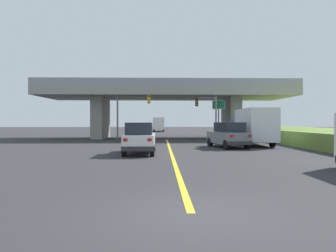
% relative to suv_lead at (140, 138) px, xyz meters
% --- Properties ---
extents(ground, '(160.00, 160.00, 0.00)m').
position_rel_suv_lead_xyz_m(ground, '(2.03, 18.73, -1.01)').
color(ground, '#2B2B2D').
extents(overpass_bridge, '(30.35, 9.61, 6.92)m').
position_rel_suv_lead_xyz_m(overpass_bridge, '(2.03, 18.73, 3.91)').
color(overpass_bridge, gray).
rests_on(overpass_bridge, ground).
extents(lane_divider_stripe, '(0.20, 28.51, 0.01)m').
position_rel_suv_lead_xyz_m(lane_divider_stripe, '(2.03, 1.31, -1.01)').
color(lane_divider_stripe, yellow).
rests_on(lane_divider_stripe, ground).
extents(suv_lead, '(1.92, 4.55, 2.02)m').
position_rel_suv_lead_xyz_m(suv_lead, '(0.00, 0.00, 0.00)').
color(suv_lead, silver).
rests_on(suv_lead, ground).
extents(suv_crossing, '(2.85, 4.65, 2.02)m').
position_rel_suv_lead_xyz_m(suv_crossing, '(6.72, 4.37, -0.00)').
color(suv_crossing, slate).
rests_on(suv_crossing, ground).
extents(box_truck, '(2.33, 7.24, 3.18)m').
position_rel_suv_lead_xyz_m(box_truck, '(9.47, 6.93, 0.65)').
color(box_truck, navy).
rests_on(box_truck, ground).
extents(traffic_signal_nearside, '(2.41, 0.36, 5.47)m').
position_rel_suv_lead_xyz_m(traffic_signal_nearside, '(6.76, 14.26, 2.41)').
color(traffic_signal_nearside, slate).
rests_on(traffic_signal_nearside, ground).
extents(traffic_signal_farside, '(3.74, 0.36, 5.85)m').
position_rel_suv_lead_xyz_m(traffic_signal_farside, '(-2.23, 14.31, 2.69)').
color(traffic_signal_farside, '#56595E').
rests_on(traffic_signal_farside, ground).
extents(highway_sign, '(1.46, 0.17, 4.70)m').
position_rel_suv_lead_xyz_m(highway_sign, '(8.03, 15.34, 2.41)').
color(highway_sign, '#56595E').
rests_on(highway_sign, ground).
extents(semi_truck_distant, '(2.33, 6.89, 2.92)m').
position_rel_suv_lead_xyz_m(semi_truck_distant, '(0.90, 44.47, 0.54)').
color(semi_truck_distant, red).
rests_on(semi_truck_distant, ground).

